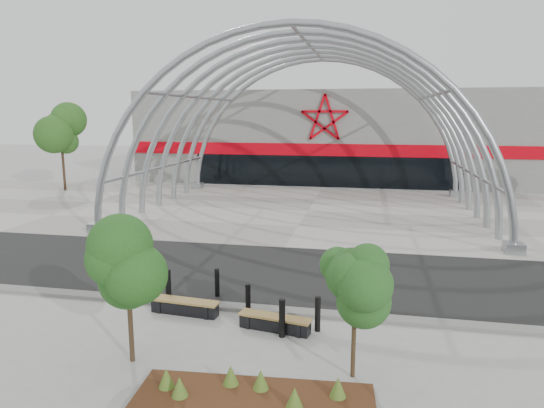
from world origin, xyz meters
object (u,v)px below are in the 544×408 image
object	(u,v)px
bench_1	(275,323)
bollard_2	(248,300)
street_tree_0	(127,256)
bench_0	(185,307)
street_tree_1	(355,286)

from	to	relation	value
bench_1	bollard_2	xyz separation A→B (m)	(-1.00, 0.89, 0.28)
street_tree_0	bench_1	bearing A→B (deg)	37.12
bench_0	bench_1	bearing A→B (deg)	-11.41
street_tree_0	street_tree_1	bearing A→B (deg)	3.58
bench_0	street_tree_0	bearing A→B (deg)	-94.24
street_tree_0	bench_0	bearing A→B (deg)	85.76
street_tree_0	bollard_2	bearing A→B (deg)	56.74
street_tree_1	bench_1	bearing A→B (deg)	137.78
street_tree_1	bench_0	world-z (taller)	street_tree_1
bollard_2	street_tree_0	bearing A→B (deg)	-123.26
bench_0	bench_1	size ratio (longest dim) A/B	1.03
street_tree_1	bench_0	xyz separation A→B (m)	(-5.19, 2.64, -2.02)
bollard_2	bench_1	bearing A→B (deg)	-41.64
street_tree_0	bench_1	size ratio (longest dim) A/B	1.77
street_tree_1	bollard_2	xyz separation A→B (m)	(-3.26, 2.94, -1.75)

